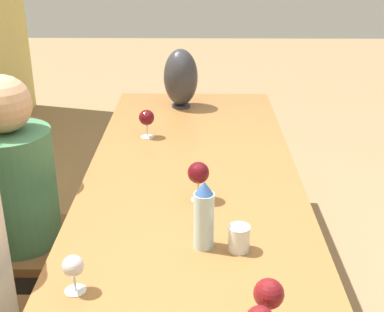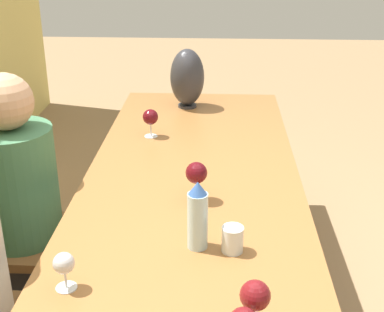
{
  "view_description": "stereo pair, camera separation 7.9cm",
  "coord_description": "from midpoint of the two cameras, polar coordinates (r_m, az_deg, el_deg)",
  "views": [
    {
      "loc": [
        -1.72,
        -0.03,
        1.71
      ],
      "look_at": [
        0.3,
        0.0,
        0.83
      ],
      "focal_mm": 50.0,
      "sensor_mm": 36.0,
      "label": 1
    },
    {
      "loc": [
        -1.72,
        -0.11,
        1.71
      ],
      "look_at": [
        0.3,
        0.0,
        0.83
      ],
      "focal_mm": 50.0,
      "sensor_mm": 36.0,
      "label": 2
    }
  ],
  "objects": [
    {
      "name": "dining_table",
      "position": [
        2.02,
        -1.25,
        -7.62
      ],
      "size": [
        3.03,
        0.91,
        0.73
      ],
      "color": "#936033",
      "rests_on": "ground_plane"
    },
    {
      "name": "water_bottle",
      "position": [
        1.74,
        -0.04,
        -6.41
      ],
      "size": [
        0.07,
        0.07,
        0.24
      ],
      "color": "#ADCCD6",
      "rests_on": "dining_table"
    },
    {
      "name": "water_tumbler",
      "position": [
        1.76,
        3.73,
        -8.77
      ],
      "size": [
        0.07,
        0.07,
        0.09
      ],
      "color": "silver",
      "rests_on": "dining_table"
    },
    {
      "name": "vase",
      "position": [
        3.08,
        -1.96,
        8.34
      ],
      "size": [
        0.2,
        0.2,
        0.34
      ],
      "color": "#2D2D33",
      "rests_on": "dining_table"
    },
    {
      "name": "wine_glass_0",
      "position": [
        2.03,
        -0.43,
        -1.86
      ],
      "size": [
        0.08,
        0.08,
        0.16
      ],
      "color": "silver",
      "rests_on": "dining_table"
    },
    {
      "name": "wine_glass_1",
      "position": [
        1.6,
        -13.99,
        -11.46
      ],
      "size": [
        0.06,
        0.06,
        0.12
      ],
      "color": "silver",
      "rests_on": "dining_table"
    },
    {
      "name": "wine_glass_2",
      "position": [
        1.42,
        6.56,
        -14.48
      ],
      "size": [
        0.08,
        0.08,
        0.15
      ],
      "color": "silver",
      "rests_on": "dining_table"
    },
    {
      "name": "wine_glass_4",
      "position": [
        2.66,
        -5.72,
        4.04
      ],
      "size": [
        0.08,
        0.08,
        0.14
      ],
      "color": "silver",
      "rests_on": "dining_table"
    },
    {
      "name": "chair_far",
      "position": [
        2.48,
        -20.1,
        -7.78
      ],
      "size": [
        0.44,
        0.44,
        0.88
      ],
      "color": "brown",
      "rests_on": "ground_plane"
    },
    {
      "name": "person_far",
      "position": [
        2.38,
        -18.76,
        -4.65
      ],
      "size": [
        0.34,
        0.34,
        1.18
      ],
      "color": "#2D2D38",
      "rests_on": "ground_plane"
    }
  ]
}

